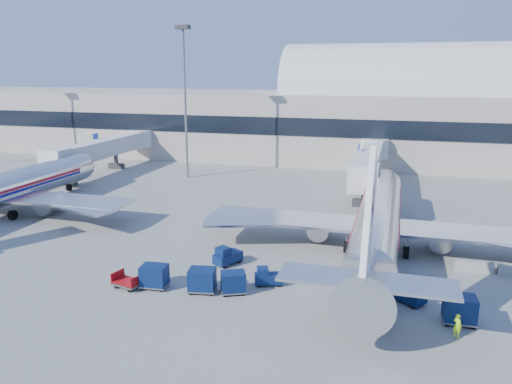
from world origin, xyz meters
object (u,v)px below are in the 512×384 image
(cart_train_c, at_px, (154,276))
(cart_solo_near, at_px, (368,313))
(jetbridge_mid, at_px, (108,147))
(cart_train_a, at_px, (233,282))
(barrier_near, at_px, (474,266))
(tug_left, at_px, (227,256))
(tug_lead, at_px, (268,277))
(jetbridge_near, at_px, (370,160))
(cart_open_red, at_px, (128,283))
(tug_right, at_px, (406,291))
(cart_train_b, at_px, (202,280))
(airliner_main, at_px, (378,221))
(mast_west, at_px, (185,80))
(cart_solo_far, at_px, (460,309))
(ramp_worker, at_px, (457,325))

(cart_train_c, distance_m, cart_solo_near, 16.12)
(jetbridge_mid, height_order, cart_train_a, jetbridge_mid)
(barrier_near, xyz_separation_m, tug_left, (-20.15, -4.23, 0.29))
(tug_lead, height_order, cart_train_c, cart_train_c)
(jetbridge_near, bearing_deg, cart_open_red, -111.31)
(tug_right, relative_size, cart_train_b, 1.23)
(airliner_main, height_order, mast_west, mast_west)
(airliner_main, xyz_separation_m, cart_open_red, (-17.85, -13.31, -2.52))
(jetbridge_mid, distance_m, tug_left, 46.28)
(jetbridge_mid, relative_size, cart_open_red, 11.55)
(barrier_near, bearing_deg, cart_train_c, -156.79)
(barrier_near, bearing_deg, cart_solo_far, -102.21)
(jetbridge_near, distance_m, cart_train_a, 39.10)
(barrier_near, height_order, tug_lead, tug_lead)
(cart_train_c, xyz_separation_m, cart_open_red, (-1.96, -0.56, -0.56))
(airliner_main, height_order, barrier_near, airliner_main)
(airliner_main, bearing_deg, barrier_near, -17.39)
(tug_lead, relative_size, cart_train_b, 1.06)
(cart_train_b, relative_size, cart_open_red, 0.96)
(barrier_near, relative_size, tug_lead, 1.24)
(jetbridge_near, xyz_separation_m, tug_lead, (-5.32, -36.12, -3.28))
(tug_left, relative_size, cart_train_b, 1.22)
(ramp_worker, bearing_deg, jetbridge_mid, 5.24)
(airliner_main, bearing_deg, cart_train_c, -141.25)
(cart_solo_near, bearing_deg, barrier_near, 51.43)
(tug_lead, relative_size, cart_open_red, 1.02)
(jetbridge_near, bearing_deg, tug_left, -106.45)
(barrier_near, distance_m, ramp_worker, 11.79)
(barrier_near, bearing_deg, cart_train_b, -153.73)
(cart_solo_near, xyz_separation_m, cart_open_red, (-18.03, 0.82, -0.46))
(barrier_near, height_order, cart_solo_near, cart_solo_near)
(cart_train_a, bearing_deg, tug_right, -15.98)
(tug_lead, height_order, cart_solo_far, cart_solo_far)
(tug_lead, height_order, tug_right, tug_right)
(mast_west, xyz_separation_m, cart_train_b, (17.90, -37.92, -13.83))
(tug_left, bearing_deg, jetbridge_mid, 71.95)
(cart_solo_far, bearing_deg, mast_west, 129.76)
(cart_train_c, xyz_separation_m, cart_solo_near, (16.06, -1.38, -0.10))
(cart_solo_near, distance_m, ramp_worker, 5.44)
(jetbridge_near, distance_m, tug_right, 36.55)
(tug_lead, bearing_deg, tug_left, 125.10)
(cart_train_b, relative_size, ramp_worker, 1.49)
(tug_left, distance_m, cart_solo_near, 14.38)
(cart_open_red, bearing_deg, jetbridge_mid, 136.95)
(cart_train_a, height_order, cart_train_b, cart_train_b)
(jetbridge_mid, distance_m, ramp_worker, 64.34)
(jetbridge_near, bearing_deg, airliner_main, -84.78)
(cart_train_a, relative_size, cart_solo_far, 1.03)
(tug_lead, distance_m, cart_solo_far, 13.84)
(tug_lead, relative_size, ramp_worker, 1.57)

